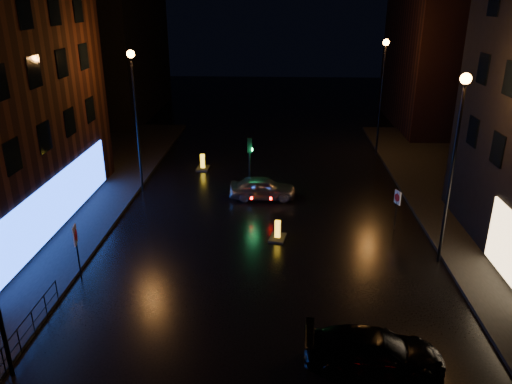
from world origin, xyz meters
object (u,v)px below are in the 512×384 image
at_px(dark_sedan, 374,351).
at_px(road_sign_right, 397,201).
at_px(bollard_far, 203,166).
at_px(road_sign_left, 76,240).
at_px(silver_hatchback, 263,188).
at_px(traffic_signal, 250,185).
at_px(bollard_near, 278,235).

height_order(dark_sedan, road_sign_right, road_sign_right).
relative_size(dark_sedan, bollard_far, 3.59).
bearing_deg(road_sign_left, bollard_far, 65.53).
height_order(silver_hatchback, dark_sedan, silver_hatchback).
height_order(traffic_signal, road_sign_left, traffic_signal).
distance_m(silver_hatchback, road_sign_left, 11.94).
bearing_deg(silver_hatchback, bollard_near, -170.77).
bearing_deg(bollard_near, road_sign_left, -143.17).
bearing_deg(dark_sedan, road_sign_right, -11.55).
distance_m(dark_sedan, bollard_near, 9.54).
xyz_separation_m(traffic_signal, dark_sedan, (4.86, -15.12, 0.14)).
distance_m(bollard_near, bollard_far, 11.59).
xyz_separation_m(bollard_far, road_sign_right, (11.20, -9.01, 1.36)).
distance_m(road_sign_left, road_sign_right, 15.27).
height_order(silver_hatchback, bollard_near, silver_hatchback).
height_order(dark_sedan, road_sign_left, road_sign_left).
xyz_separation_m(road_sign_left, road_sign_right, (14.27, 5.41, -0.24)).
height_order(traffic_signal, bollard_far, traffic_signal).
height_order(bollard_near, road_sign_left, road_sign_left).
height_order(silver_hatchback, bollard_far, silver_hatchback).
relative_size(traffic_signal, road_sign_left, 1.41).
bearing_deg(road_sign_right, bollard_far, -59.52).
xyz_separation_m(dark_sedan, road_sign_left, (-11.44, 4.92, 1.19)).
distance_m(dark_sedan, road_sign_left, 12.51).
relative_size(bollard_near, bollard_far, 1.00).
distance_m(dark_sedan, road_sign_right, 10.75).
distance_m(silver_hatchback, bollard_near, 5.33).
bearing_deg(road_sign_left, traffic_signal, 44.73).
relative_size(bollard_near, road_sign_right, 0.58).
xyz_separation_m(bollard_near, road_sign_left, (-8.30, -4.08, 1.62)).
bearing_deg(silver_hatchback, bollard_far, 39.35).
relative_size(dark_sedan, road_sign_left, 1.81).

